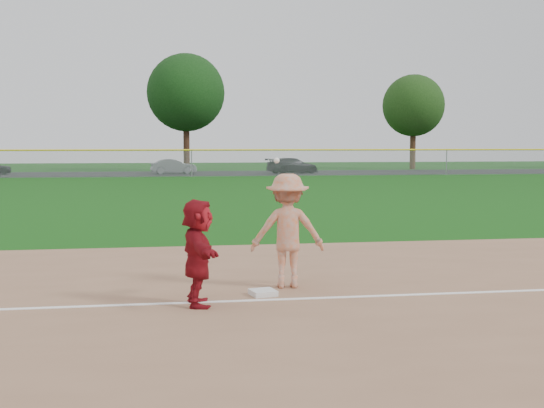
{
  "coord_description": "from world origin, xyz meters",
  "views": [
    {
      "loc": [
        -1.96,
        -10.97,
        2.4
      ],
      "look_at": [
        0.0,
        1.5,
        1.3
      ],
      "focal_mm": 45.0,
      "sensor_mm": 36.0,
      "label": 1
    }
  ],
  "objects": [
    {
      "name": "first_base_play",
      "position": [
        0.05,
        0.13,
        0.97
      ],
      "size": [
        1.29,
        0.83,
        2.17
      ],
      "color": "#ACACAE",
      "rests_on": "infield_dirt"
    },
    {
      "name": "base_runner",
      "position": [
        -1.5,
        -0.96,
        0.81
      ],
      "size": [
        0.52,
        1.49,
        1.59
      ],
      "primitive_type": "imported",
      "rotation": [
        0.0,
        0.0,
        1.61
      ],
      "color": "maroon",
      "rests_on": "infield_dirt"
    },
    {
      "name": "tree_3",
      "position": [
        22.0,
        52.8,
        6.16
      ],
      "size": [
        6.0,
        6.0,
        9.19
      ],
      "color": "#3C2316",
      "rests_on": "ground"
    },
    {
      "name": "tree_2",
      "position": [
        0.0,
        51.5,
        7.06
      ],
      "size": [
        7.0,
        7.0,
        10.58
      ],
      "color": "#341D12",
      "rests_on": "ground"
    },
    {
      "name": "foul_line",
      "position": [
        0.0,
        -0.8,
        0.03
      ],
      "size": [
        60.0,
        0.1,
        0.01
      ],
      "primitive_type": "cube",
      "color": "white",
      "rests_on": "infield_dirt"
    },
    {
      "name": "outfield_fence",
      "position": [
        0.0,
        40.0,
        1.96
      ],
      "size": [
        110.0,
        0.12,
        110.0
      ],
      "color": "#999EA0",
      "rests_on": "ground"
    },
    {
      "name": "car_mid",
      "position": [
        -1.27,
        45.29,
        0.62
      ],
      "size": [
        3.8,
        1.67,
        1.21
      ],
      "primitive_type": "imported",
      "rotation": [
        0.0,
        0.0,
        1.68
      ],
      "color": "slate",
      "rests_on": "parking_asphalt"
    },
    {
      "name": "car_right",
      "position": [
        8.56,
        44.88,
        0.65
      ],
      "size": [
        4.77,
        3.08,
        1.29
      ],
      "primitive_type": "imported",
      "rotation": [
        0.0,
        0.0,
        1.89
      ],
      "color": "black",
      "rests_on": "parking_asphalt"
    },
    {
      "name": "parking_asphalt",
      "position": [
        0.0,
        46.0,
        0.01
      ],
      "size": [
        120.0,
        10.0,
        0.01
      ],
      "primitive_type": "cube",
      "color": "black",
      "rests_on": "ground"
    },
    {
      "name": "first_base",
      "position": [
        -0.45,
        -0.44,
        0.06
      ],
      "size": [
        0.45,
        0.45,
        0.08
      ],
      "primitive_type": "cube",
      "rotation": [
        0.0,
        0.0,
        0.23
      ],
      "color": "silver",
      "rests_on": "infield_dirt"
    },
    {
      "name": "ground",
      "position": [
        0.0,
        0.0,
        0.0
      ],
      "size": [
        160.0,
        160.0,
        0.0
      ],
      "primitive_type": "plane",
      "color": "#11480D",
      "rests_on": "ground"
    }
  ]
}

